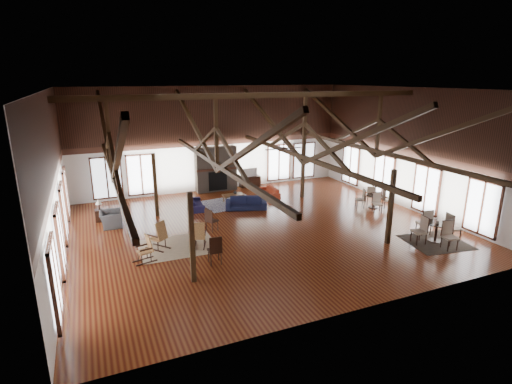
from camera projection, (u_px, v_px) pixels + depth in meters
name	position (u px, v px, depth m)	size (l,w,h in m)	color
floor	(262.00, 228.00, 17.74)	(16.00, 16.00, 0.00)	brown
ceiling	(263.00, 89.00, 16.07)	(16.00, 14.00, 0.02)	black
wall_back	(213.00, 139.00, 23.09)	(16.00, 0.02, 6.00)	white
wall_front	(367.00, 211.00, 10.71)	(16.00, 0.02, 6.00)	white
wall_left	(53.00, 180.00, 13.90)	(0.02, 14.00, 6.00)	white
wall_right	(409.00, 149.00, 19.90)	(0.02, 14.00, 6.00)	white
roof_truss	(262.00, 138.00, 16.62)	(15.60, 14.07, 3.14)	#32200E
post_grid	(262.00, 195.00, 17.31)	(8.16, 7.16, 3.05)	#32200E
fireplace	(216.00, 169.00, 23.28)	(2.50, 0.69, 2.60)	brown
ceiling_fan	(284.00, 148.00, 16.00)	(1.60, 1.60, 0.75)	black
sofa_navy_front	(246.00, 203.00, 20.25)	(2.07, 0.81, 0.60)	#141838
sofa_navy_left	(196.00, 204.00, 20.36)	(0.67, 1.72, 0.50)	#171437
sofa_orange	(269.00, 192.00, 22.43)	(0.67, 1.72, 0.50)	#A63920
coffee_table	(233.00, 195.00, 21.33)	(1.12, 0.57, 0.43)	brown
vase	(235.00, 192.00, 21.39)	(0.19, 0.19, 0.20)	#B2B2B2
armchair	(111.00, 219.00, 17.86)	(0.92, 1.06, 0.69)	#38383B
side_table_lamp	(100.00, 213.00, 18.51)	(0.42, 0.42, 1.07)	black
rocking_chair_a	(159.00, 236.00, 15.42)	(0.93, 1.00, 1.16)	#A06C3C
rocking_chair_b	(199.00, 236.00, 15.61)	(0.70, 0.92, 1.06)	#A06C3C
rocking_chair_c	(146.00, 249.00, 14.44)	(0.87, 0.59, 1.02)	#A06C3C
side_chair_a	(210.00, 219.00, 17.19)	(0.59, 0.59, 1.03)	black
side_chair_b	(215.00, 248.00, 14.13)	(0.48, 0.48, 1.09)	black
cafe_table_near	(437.00, 229.00, 16.17)	(2.17, 2.17, 1.11)	black
cafe_table_far	(374.00, 199.00, 20.38)	(1.86, 1.86, 0.96)	black
cup_near	(438.00, 223.00, 15.98)	(0.13, 0.13, 0.10)	#B2B2B2
cup_far	(373.00, 194.00, 20.35)	(0.11, 0.11, 0.09)	#B2B2B2
tv_console	(250.00, 181.00, 24.43)	(1.25, 0.47, 0.63)	black
television	(249.00, 172.00, 24.26)	(0.92, 0.12, 0.53)	#B2B2B2
rug_tan	(178.00, 246.00, 15.82)	(2.96, 2.33, 0.01)	tan
rug_navy	(231.00, 203.00, 21.27)	(2.91, 2.18, 0.01)	#191A46
rug_dark	(436.00, 242.00, 16.22)	(2.31, 2.10, 0.01)	black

